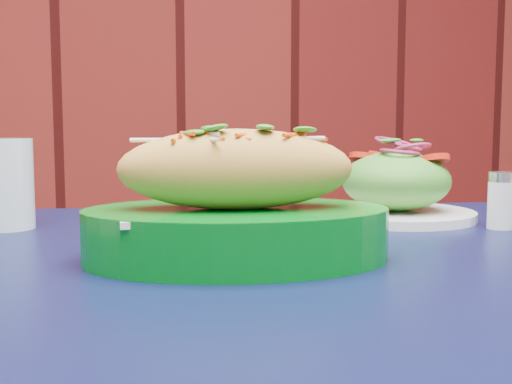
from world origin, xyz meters
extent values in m
cube|color=black|center=(-0.45, 1.41, 0.73)|extent=(0.88, 0.88, 0.03)
cube|color=white|center=(-0.51, 1.40, 0.80)|extent=(0.22, 0.12, 0.01)
ellipsoid|color=gold|center=(-0.51, 1.40, 0.84)|extent=(0.23, 0.11, 0.08)
cylinder|color=white|center=(-0.24, 1.62, 0.76)|extent=(0.22, 0.22, 0.01)
ellipsoid|color=#4C992D|center=(-0.24, 1.62, 0.80)|extent=(0.15, 0.15, 0.08)
cylinder|color=red|center=(-0.20, 1.59, 0.84)|extent=(0.04, 0.04, 0.01)
cylinder|color=red|center=(-0.28, 1.65, 0.84)|extent=(0.04, 0.04, 0.01)
cylinder|color=red|center=(-0.24, 1.66, 0.84)|extent=(0.04, 0.04, 0.01)
torus|color=#9B2154|center=(-0.24, 1.62, 0.85)|extent=(0.05, 0.05, 0.00)
torus|color=#9B2154|center=(-0.24, 1.62, 0.85)|extent=(0.05, 0.05, 0.00)
torus|color=#9B2154|center=(-0.24, 1.62, 0.86)|extent=(0.05, 0.05, 0.00)
torus|color=#9B2154|center=(-0.24, 1.62, 0.86)|extent=(0.05, 0.05, 0.00)
cylinder|color=silver|center=(-0.75, 1.65, 0.81)|extent=(0.07, 0.07, 0.11)
cylinder|color=white|center=(-0.15, 1.51, 0.78)|extent=(0.03, 0.03, 0.06)
cylinder|color=silver|center=(-0.15, 1.51, 0.81)|extent=(0.03, 0.03, 0.01)
camera|label=1|loc=(-0.62, 0.81, 0.88)|focal=45.00mm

